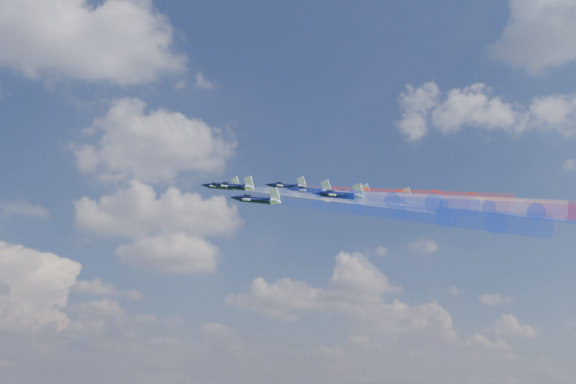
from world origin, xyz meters
name	(u,v)px	position (x,y,z in m)	size (l,w,h in m)	color
jet_lead	(221,187)	(0.67, -8.22, 149.96)	(10.06, 12.57, 3.35)	black
trail_lead	(328,195)	(19.84, -31.04, 143.49)	(4.19, 49.90, 4.19)	white
jet_inner_left	(233,187)	(-0.53, -24.45, 145.37)	(10.06, 12.57, 3.35)	black
trail_inner_left	(354,196)	(18.65, -47.27, 138.90)	(4.19, 49.90, 4.19)	blue
jet_inner_right	(287,186)	(16.18, -13.16, 150.23)	(10.06, 12.57, 3.35)	black
trail_inner_right	(400,195)	(35.36, -35.98, 143.75)	(4.19, 49.90, 4.19)	red
jet_outer_left	(256,200)	(-0.83, -43.55, 137.36)	(10.06, 12.57, 3.35)	black
trail_outer_left	(400,213)	(18.34, -66.37, 130.89)	(4.19, 49.90, 4.19)	blue
jet_center_third	(310,191)	(16.57, -27.83, 145.12)	(10.06, 12.57, 3.35)	black
trail_center_third	(437,201)	(35.75, -50.65, 138.65)	(4.19, 49.90, 4.19)	white
jet_outer_right	(350,193)	(32.12, -16.18, 149.07)	(10.06, 12.57, 3.35)	black
trail_outer_right	(469,202)	(51.29, -39.00, 142.60)	(4.19, 49.90, 4.19)	red
jet_rear_left	(339,195)	(16.29, -45.16, 139.45)	(10.06, 12.57, 3.35)	black
trail_rear_left	(489,207)	(35.46, -67.98, 132.97)	(4.19, 49.90, 4.19)	blue
jet_rear_right	(389,198)	(33.66, -33.84, 143.36)	(10.06, 12.57, 3.35)	black
trail_rear_right	(526,209)	(52.83, -56.66, 136.89)	(4.19, 49.90, 4.19)	red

